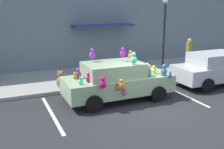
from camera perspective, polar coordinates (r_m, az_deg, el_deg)
name	(u,v)px	position (r m, az deg, el deg)	size (l,w,h in m)	color
ground_plane	(149,109)	(10.21, 7.90, -7.21)	(60.00, 60.00, 0.00)	#262628
sidewalk	(100,75)	(14.45, -2.46, -0.13)	(24.00, 4.00, 0.15)	gray
storefront_building	(86,14)	(15.99, -5.42, 12.59)	(24.00, 1.25, 6.40)	slate
parking_stripe_front	(180,93)	(12.15, 14.16, -3.87)	(0.12, 3.60, 0.01)	silver
parking_stripe_rear	(52,114)	(9.92, -12.57, -8.09)	(0.12, 3.60, 0.01)	silver
plush_covered_car	(117,80)	(10.82, 1.06, -1.26)	(4.36, 2.08, 2.11)	#99B185
parked_sedan_behind	(217,68)	(13.87, 21.20, 1.26)	(4.37, 1.92, 1.54)	#B7B7BC
teddy_bear_on_sidewalk	(61,80)	(12.24, -10.75, -1.09)	(0.40, 0.33, 0.77)	#9E723D
street_lamp_post	(164,29)	(14.04, 10.95, 9.42)	(0.28, 0.28, 3.91)	black
pedestrian_near_shopfront	(188,56)	(15.28, 15.82, 3.73)	(0.31, 0.31, 1.83)	olive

